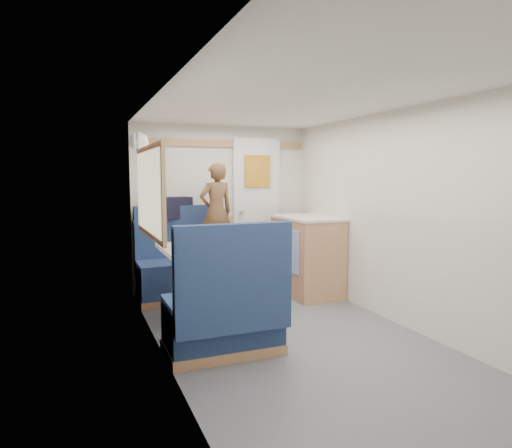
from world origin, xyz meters
name	(u,v)px	position (x,y,z in m)	size (l,w,h in m)	color
floor	(307,349)	(0.00, 0.00, 0.00)	(4.50, 4.50, 0.00)	#515156
ceiling	(310,95)	(0.00, 0.00, 2.00)	(4.50, 4.50, 0.00)	silver
wall_back	(222,208)	(0.00, 2.25, 1.00)	(2.20, 0.02, 2.00)	silver
wall_left	(169,232)	(-1.10, 0.00, 1.00)	(0.02, 4.50, 2.00)	silver
wall_right	(420,221)	(1.10, 0.00, 1.00)	(0.02, 4.50, 2.00)	silver
oak_trim_low	(223,220)	(0.00, 2.23, 0.85)	(2.15, 0.02, 0.08)	#A56C4A
oak_trim_high	(222,144)	(0.00, 2.23, 1.78)	(2.15, 0.02, 0.08)	#A56C4A
side_window	(149,192)	(-1.08, 1.00, 1.25)	(0.04, 1.30, 0.72)	#AAAF95
rear_door	(257,209)	(0.45, 2.22, 0.97)	(0.62, 0.12, 1.86)	white
dinette_table	(197,264)	(-0.65, 1.00, 0.57)	(0.62, 0.92, 0.72)	white
bench_far	(178,273)	(-0.65, 1.86, 0.30)	(0.90, 0.59, 1.05)	#17264C
bench_near	(225,317)	(-0.65, 0.14, 0.30)	(0.90, 0.59, 1.05)	#17264C
ledge	(172,220)	(-0.65, 2.12, 0.88)	(0.90, 0.14, 0.04)	#A56C4A
dome_light	(139,142)	(-1.04, 1.85, 1.75)	(0.20, 0.20, 0.20)	white
galley_counter	(307,255)	(0.82, 1.55, 0.47)	(0.57, 0.92, 0.92)	#A56C4A
person	(216,212)	(-0.24, 1.71, 0.99)	(0.40, 0.26, 1.09)	brown
duffel_bag	(168,208)	(-0.69, 2.12, 1.02)	(0.51, 0.25, 0.25)	black
tray	(205,249)	(-0.61, 0.85, 0.73)	(0.28, 0.37, 0.02)	white
orange_fruit	(219,243)	(-0.48, 0.84, 0.77)	(0.07, 0.07, 0.07)	orange
cheese_block	(212,245)	(-0.53, 0.88, 0.75)	(0.09, 0.05, 0.03)	#F0E28B
wine_glass	(190,236)	(-0.73, 0.94, 0.84)	(0.08, 0.08, 0.17)	white
tumbler_left	(185,245)	(-0.80, 0.81, 0.78)	(0.07, 0.07, 0.12)	white
tumbler_right	(202,240)	(-0.56, 1.13, 0.77)	(0.06, 0.06, 0.10)	silver
beer_glass	(210,239)	(-0.46, 1.20, 0.77)	(0.06, 0.06, 0.09)	#8F5614
pepper_grinder	(198,243)	(-0.65, 0.95, 0.77)	(0.04, 0.04, 0.10)	black
bread_loaf	(213,238)	(-0.43, 1.22, 0.77)	(0.12, 0.22, 0.09)	brown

